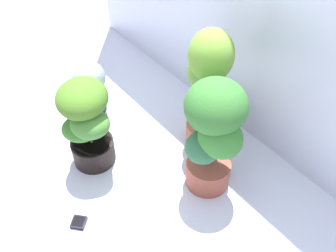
# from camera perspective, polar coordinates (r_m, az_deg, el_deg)

# --- Properties ---
(ground_plane) EXTENTS (8.00, 8.00, 0.00)m
(ground_plane) POSITION_cam_1_polar(r_m,az_deg,el_deg) (2.39, -5.23, -7.75)
(ground_plane) COLOR silver
(ground_plane) RESTS_ON ground
(potted_plant_back_right) EXTENTS (0.46, 0.46, 0.79)m
(potted_plant_back_right) POSITION_cam_1_polar(r_m,az_deg,el_deg) (2.01, 6.77, -0.63)
(potted_plant_back_right) COLOR #984A39
(potted_plant_back_right) RESTS_ON ground
(potted_plant_front_left) EXTENTS (0.45, 0.42, 0.63)m
(potted_plant_front_left) POSITION_cam_1_polar(r_m,az_deg,el_deg) (2.25, -12.39, 0.98)
(potted_plant_front_left) COLOR black
(potted_plant_front_left) RESTS_ON ground
(potted_plant_back_center) EXTENTS (0.38, 0.30, 0.87)m
(potted_plant_back_center) POSITION_cam_1_polar(r_m,az_deg,el_deg) (2.22, 6.14, 6.71)
(potted_plant_back_center) COLOR #945237
(potted_plant_back_center) RESTS_ON ground
(hygrometer_box) EXTENTS (0.11, 0.11, 0.03)m
(hygrometer_box) POSITION_cam_1_polar(r_m,az_deg,el_deg) (2.25, -13.46, -14.09)
(hygrometer_box) COLOR black
(hygrometer_box) RESTS_ON ground
(floor_fan) EXTENTS (0.33, 0.33, 0.42)m
(floor_fan) POSITION_cam_1_polar(r_m,az_deg,el_deg) (2.66, -11.94, 6.93)
(floor_fan) COLOR #242229
(floor_fan) RESTS_ON ground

